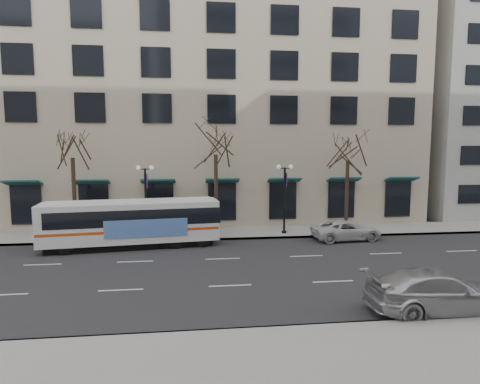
{
  "coord_description": "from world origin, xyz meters",
  "views": [
    {
      "loc": [
        -1.68,
        -20.42,
        6.45
      ],
      "look_at": [
        0.91,
        1.48,
        4.0
      ],
      "focal_mm": 30.0,
      "sensor_mm": 36.0,
      "label": 1
    }
  ],
  "objects": [
    {
      "name": "sidewalk_far",
      "position": [
        5.0,
        9.0,
        0.07
      ],
      "size": [
        80.0,
        4.0,
        0.15
      ],
      "primitive_type": "cube",
      "color": "gray",
      "rests_on": "ground"
    },
    {
      "name": "city_bus",
      "position": [
        -5.58,
        5.81,
        1.66
      ],
      "size": [
        11.41,
        3.74,
        3.04
      ],
      "rotation": [
        0.0,
        0.0,
        0.12
      ],
      "color": "white",
      "rests_on": "ground"
    },
    {
      "name": "lamp_post_left",
      "position": [
        -4.99,
        8.2,
        2.94
      ],
      "size": [
        1.22,
        0.45,
        5.21
      ],
      "color": "black",
      "rests_on": "ground"
    },
    {
      "name": "building_hotel",
      "position": [
        -2.0,
        21.0,
        12.0
      ],
      "size": [
        40.0,
        20.0,
        24.0
      ],
      "primitive_type": "cube",
      "color": "tan",
      "rests_on": "ground"
    },
    {
      "name": "lamp_post_right",
      "position": [
        5.01,
        8.2,
        2.94
      ],
      "size": [
        1.22,
        0.45,
        5.21
      ],
      "color": "black",
      "rests_on": "ground"
    },
    {
      "name": "tree_far_left",
      "position": [
        -10.0,
        8.8,
        6.7
      ],
      "size": [
        3.6,
        3.6,
        8.34
      ],
      "color": "black",
      "rests_on": "ground"
    },
    {
      "name": "ground",
      "position": [
        0.0,
        0.0,
        0.0
      ],
      "size": [
        160.0,
        160.0,
        0.0
      ],
      "primitive_type": "plane",
      "color": "black",
      "rests_on": "ground"
    },
    {
      "name": "tree_far_right",
      "position": [
        10.0,
        8.8,
        6.42
      ],
      "size": [
        3.6,
        3.6,
        8.06
      ],
      "color": "black",
      "rests_on": "ground"
    },
    {
      "name": "silver_car",
      "position": [
        7.85,
        -6.2,
        0.82
      ],
      "size": [
        5.68,
        2.34,
        1.64
      ],
      "primitive_type": "imported",
      "rotation": [
        0.0,
        0.0,
        1.56
      ],
      "color": "#B6B9BF",
      "rests_on": "ground"
    },
    {
      "name": "tree_far_mid",
      "position": [
        0.0,
        8.8,
        6.91
      ],
      "size": [
        3.6,
        3.6,
        8.55
      ],
      "color": "black",
      "rests_on": "ground"
    },
    {
      "name": "white_pickup",
      "position": [
        8.99,
        6.15,
        0.67
      ],
      "size": [
        5.02,
        2.62,
        1.35
      ],
      "primitive_type": "imported",
      "rotation": [
        0.0,
        0.0,
        1.65
      ],
      "color": "silver",
      "rests_on": "ground"
    }
  ]
}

